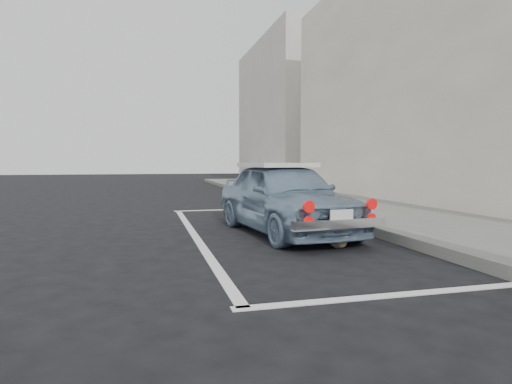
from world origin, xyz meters
TOP-DOWN VIEW (x-y plane):
  - ground at (0.00, 0.00)m, footprint 80.00×80.00m
  - sidewalk at (3.20, 2.00)m, footprint 2.80×40.00m
  - building_far at (6.35, 20.00)m, footprint 3.50×10.00m
  - pline_rear at (0.50, -0.50)m, footprint 3.00×0.12m
  - pline_front at (0.50, 6.50)m, footprint 3.00×0.12m
  - pline_side at (-0.90, 3.00)m, footprint 0.12×7.00m
  - retro_coupe at (0.57, 2.91)m, footprint 1.77×3.62m
  - cat at (0.87, 1.50)m, footprint 0.25×0.48m

SIDE VIEW (x-z plane):
  - ground at x=0.00m, z-range 0.00..0.00m
  - pline_rear at x=0.50m, z-range 0.00..0.01m
  - pline_front at x=0.50m, z-range 0.00..0.01m
  - pline_side at x=-0.90m, z-range 0.00..0.01m
  - sidewalk at x=3.20m, z-range 0.00..0.15m
  - cat at x=0.87m, z-range -0.01..0.24m
  - retro_coupe at x=0.57m, z-range 0.01..1.19m
  - building_far at x=6.35m, z-range 0.00..8.00m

